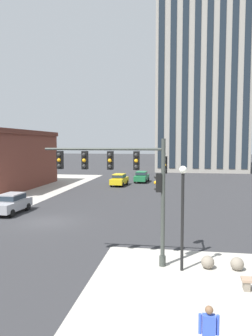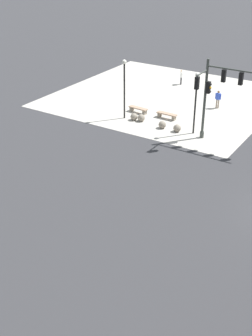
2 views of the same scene
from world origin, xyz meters
TOP-DOWN VIEW (x-y plane):
  - ground_plane at (0.00, 0.00)m, footprint 320.00×320.00m
  - traffic_signal_main at (7.57, -7.29)m, footprint 6.07×2.09m
  - bollard_sphere_curb_a at (11.23, -7.44)m, footprint 0.62×0.62m
  - bollard_sphere_curb_b at (12.58, -7.44)m, footprint 0.62×0.62m
  - pedestrian_near_bench at (10.61, -14.29)m, footprint 0.55×0.22m
  - street_lamp_corner_near at (10.00, -7.88)m, footprint 0.36×0.36m
  - car_main_northbound_far at (4.41, 26.13)m, footprint 2.07×4.49m
  - car_main_southbound_near at (-4.25, 2.51)m, footprint 1.95×4.43m
  - car_main_southbound_far at (1.72, 21.59)m, footprint 2.11×4.51m
  - residential_tower_skyline_right at (14.68, 50.63)m, footprint 19.16×15.56m

SIDE VIEW (x-z plane):
  - ground_plane at x=0.00m, z-range 0.00..0.00m
  - bollard_sphere_curb_a at x=11.23m, z-range 0.00..0.62m
  - bollard_sphere_curb_b at x=12.58m, z-range 0.00..0.62m
  - car_main_northbound_far at x=4.41m, z-range 0.08..1.76m
  - car_main_southbound_near at x=-4.25m, z-range 0.08..1.76m
  - car_main_southbound_far at x=1.72m, z-range 0.08..1.76m
  - pedestrian_near_bench at x=10.61m, z-range 0.12..1.76m
  - street_lamp_corner_near at x=10.00m, z-range 0.66..5.61m
  - traffic_signal_main at x=7.57m, z-range 1.16..7.36m
  - residential_tower_skyline_right at x=14.68m, z-range 0.02..48.34m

